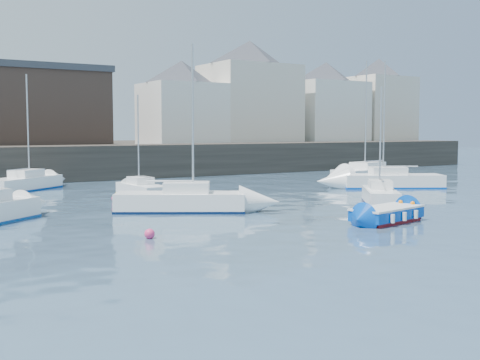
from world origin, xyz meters
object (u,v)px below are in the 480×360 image
buoy_mid (363,211)px  buoy_far (115,201)px  sailboat_c (380,196)px  sailboat_d (392,180)px  sailboat_b (181,201)px  sailboat_f (142,190)px  blue_dinghy (387,214)px  sailboat_h (24,183)px  sailboat_g (370,173)px  buoy_near (150,239)px

buoy_mid → buoy_far: size_ratio=1.12×
sailboat_c → buoy_mid: size_ratio=15.12×
sailboat_d → buoy_mid: 13.99m
sailboat_b → sailboat_f: size_ratio=1.33×
blue_dinghy → sailboat_f: (-5.50, 16.37, 0.05)m
blue_dinghy → sailboat_f: 17.27m
sailboat_h → buoy_mid: 24.86m
sailboat_c → blue_dinghy: bearing=-132.4°
sailboat_c → sailboat_h: 25.18m
sailboat_c → sailboat_d: bearing=40.5°
sailboat_b → sailboat_d: size_ratio=0.93×
sailboat_d → buoy_mid: size_ratio=20.87×
sailboat_f → sailboat_g: (21.92, 1.74, 0.11)m
sailboat_f → buoy_far: sailboat_f is taller
sailboat_h → buoy_near: (-0.04, -22.66, -0.54)m
sailboat_b → sailboat_h: 16.81m
sailboat_c → buoy_mid: bearing=-150.9°
sailboat_f → buoy_near: bearing=-111.5°
blue_dinghy → buoy_mid: bearing=62.6°
sailboat_d → buoy_mid: (-11.03, -8.59, -0.57)m
sailboat_f → buoy_mid: bearing=-60.5°
sailboat_b → buoy_far: (-1.40, 6.27, -0.58)m
buoy_far → sailboat_c: bearing=-38.1°
sailboat_b → sailboat_f: 7.91m
sailboat_c → sailboat_h: sailboat_h is taller
buoy_mid → blue_dinghy: bearing=-117.4°
sailboat_d → sailboat_h: bearing=152.2°
sailboat_g → buoy_near: 31.92m
sailboat_g → sailboat_h: bearing=166.5°
sailboat_b → buoy_near: size_ratio=21.05×
blue_dinghy → buoy_near: 11.35m
sailboat_b → sailboat_h: bearing=105.8°
blue_dinghy → sailboat_c: bearing=47.6°
buoy_near → buoy_mid: bearing=6.3°
sailboat_d → sailboat_f: sailboat_d is taller
sailboat_d → buoy_near: bearing=-157.3°
sailboat_b → buoy_near: bearing=-125.5°
sailboat_d → sailboat_c: bearing=-139.5°
sailboat_g → sailboat_d: bearing=-120.7°
blue_dinghy → sailboat_b: sailboat_b is taller
sailboat_b → sailboat_h: (-4.59, 16.17, -0.03)m
sailboat_c → sailboat_f: (-10.07, 11.36, -0.06)m
sailboat_h → sailboat_f: bearing=-56.0°
buoy_far → sailboat_f: bearing=32.8°
blue_dinghy → sailboat_c: (4.57, 5.00, 0.11)m
sailboat_h → sailboat_d: bearing=-27.8°
sailboat_d → sailboat_f: (-18.33, 4.31, -0.11)m
sailboat_b → buoy_mid: sailboat_b is taller
sailboat_c → sailboat_g: bearing=47.9°
buoy_far → sailboat_d: bearing=-7.5°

